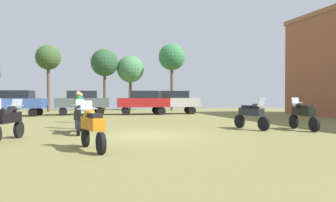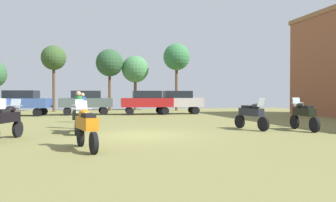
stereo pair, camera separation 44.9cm
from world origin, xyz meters
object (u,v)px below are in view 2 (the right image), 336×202
motorcycle_10 (251,114)px  tree_1 (135,69)px  person_2 (83,105)px  car_5 (147,101)px  tree_2 (54,58)px  car_6 (21,101)px  tree_5 (177,57)px  car_4 (85,101)px  motorcycle_3 (7,120)px  person_1 (78,107)px  tree_7 (110,63)px  motorcycle_1 (86,126)px  motorcycle_8 (304,114)px  car_2 (177,101)px  motorcycle_9 (78,116)px

motorcycle_10 → tree_1: tree_1 is taller
person_2 → car_5: bearing=103.6°
tree_2 → car_5: bearing=-40.9°
car_6 → tree_5: bearing=-55.7°
person_2 → motorcycle_10: bearing=10.8°
tree_2 → tree_5: tree_5 is taller
car_4 → person_2: bearing=176.1°
car_5 → person_2: size_ratio=2.51×
motorcycle_3 → person_2: size_ratio=1.24×
car_6 → tree_5: 16.21m
car_5 → person_1: (-5.22, -11.00, -0.11)m
motorcycle_10 → tree_2: bearing=-76.4°
motorcycle_3 → car_6: bearing=115.4°
motorcycle_10 → person_1: bearing=-30.8°
car_6 → motorcycle_3: bearing=-160.4°
person_2 → tree_7: 16.44m
tree_2 → car_4: bearing=-63.0°
motorcycle_1 → motorcycle_8: (9.62, 3.21, 0.03)m
car_6 → person_1: bearing=-146.8°
tree_2 → tree_7: 5.71m
motorcycle_8 → car_6: car_6 is taller
motorcycle_1 → tree_2: (-3.38, 24.50, 4.58)m
car_2 → person_2: car_2 is taller
motorcycle_1 → tree_1: size_ratio=0.36×
tree_1 → car_5: bearing=-91.1°
motorcycle_8 → motorcycle_9: bearing=176.5°
person_2 → tree_7: tree_7 is taller
motorcycle_8 → car_5: (-4.84, 14.22, 0.43)m
motorcycle_9 → person_1: person_1 is taller
person_2 → tree_2: size_ratio=0.27×
motorcycle_9 → tree_2: (-3.00, 19.96, 4.58)m
motorcycle_3 → tree_7: tree_7 is taller
motorcycle_3 → motorcycle_9: motorcycle_3 is taller
tree_5 → tree_7: (-6.97, 1.76, -0.60)m
motorcycle_9 → motorcycle_10: 7.86m
motorcycle_3 → tree_1: tree_1 is taller
car_6 → tree_5: (14.28, 6.22, 4.50)m
motorcycle_9 → car_5: bearing=70.6°
car_6 → tree_7: (7.31, 7.97, 3.90)m
motorcycle_8 → person_2: 12.07m
car_6 → person_2: (4.82, -7.77, -0.14)m
motorcycle_9 → tree_7: (2.56, 21.27, 4.37)m
car_2 → car_4: 7.78m
motorcycle_3 → tree_1: bearing=88.0°
car_6 → tree_7: tree_7 is taller
motorcycle_3 → person_2: 7.67m
car_5 → motorcycle_3: bearing=156.2°
motorcycle_10 → person_2: size_ratio=1.26×
car_2 → person_1: car_2 is taller
motorcycle_10 → person_2: bearing=-51.9°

